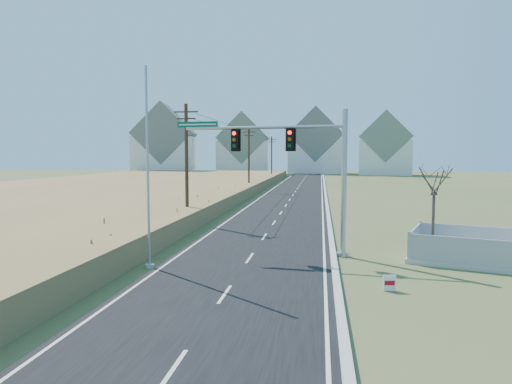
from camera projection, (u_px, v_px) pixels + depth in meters
The scene contains 16 objects.
ground at pixel (235, 281), 18.84m from camera, with size 260.00×260.00×0.00m, color #4A5A2B.
road at pixel (297, 190), 68.18m from camera, with size 8.00×180.00×0.06m, color black.
curb at pixel (325, 190), 67.59m from camera, with size 0.30×180.00×0.18m, color #B2AFA8.
reed_marsh at pixel (115, 189), 61.61m from camera, with size 38.00×110.00×1.30m, color #9B7046.
utility_pole_near at pixel (187, 162), 34.17m from camera, with size 1.80×0.26×9.00m.
utility_pole_mid at pixel (249, 159), 63.77m from camera, with size 1.80×0.26×9.00m.
utility_pole_far at pixel (272, 158), 93.38m from camera, with size 1.80×0.26×9.00m.
condo_nw at pixel (165, 146), 122.21m from camera, with size 17.69×13.38×19.05m.
condo_nnw at pixel (243, 149), 127.37m from camera, with size 14.93×11.17×17.03m.
condo_n at pixel (316, 146), 128.47m from camera, with size 15.27×10.20×18.54m.
condo_ne at pixel (385, 149), 118.12m from camera, with size 14.12×10.51×16.52m.
traffic_signal_mast at pixel (307, 167), 23.52m from camera, with size 9.38×1.41×7.51m.
fence_enclosure at pixel (479, 256), 22.29m from camera, with size 7.42×6.15×1.45m.
open_sign at pixel (389, 283), 17.44m from camera, with size 0.49×0.13×0.60m.
flagpole at pixel (148, 189), 20.71m from camera, with size 0.41×0.41×9.19m.
bare_tree at pixel (434, 178), 23.36m from camera, with size 1.87×1.87×4.96m.
Camera 1 is at (3.46, -18.17, 5.20)m, focal length 32.00 mm.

